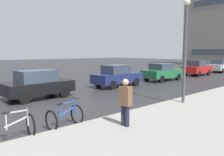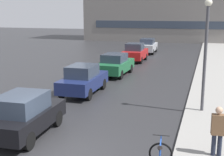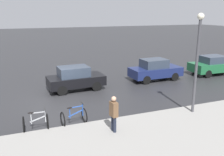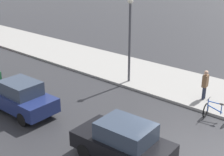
% 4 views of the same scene
% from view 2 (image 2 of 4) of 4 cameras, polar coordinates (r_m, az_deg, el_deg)
% --- Properties ---
extents(car_black, '(1.98, 3.85, 1.62)m').
position_cam_2_polar(car_black, '(12.19, -15.89, -6.46)').
color(car_black, black).
rests_on(car_black, ground).
extents(car_navy, '(1.81, 4.05, 1.66)m').
position_cam_2_polar(car_navy, '(17.70, -5.29, -0.29)').
color(car_navy, navy).
rests_on(car_navy, ground).
extents(car_green, '(1.92, 4.17, 1.60)m').
position_cam_2_polar(car_green, '(22.80, 0.54, 2.51)').
color(car_green, '#1E6038').
rests_on(car_green, ground).
extents(car_red, '(1.85, 3.78, 1.70)m').
position_cam_2_polar(car_red, '(29.23, 4.22, 4.66)').
color(car_red, '#AD1919').
rests_on(car_red, ground).
extents(car_silver, '(1.89, 4.25, 1.64)m').
position_cam_2_polar(car_silver, '(35.26, 6.52, 5.86)').
color(car_silver, '#B2B5BA').
rests_on(car_silver, ground).
extents(pedestrian, '(0.42, 0.28, 1.74)m').
position_cam_2_polar(pedestrian, '(10.33, 18.76, -9.03)').
color(pedestrian, '#1E2333').
rests_on(pedestrian, ground).
extents(streetlamp, '(0.33, 0.33, 5.12)m').
position_cam_2_polar(streetlamp, '(14.39, 16.78, 5.61)').
color(streetlamp, '#424247').
rests_on(streetlamp, ground).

